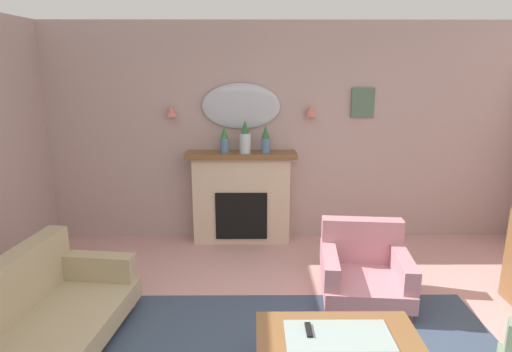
% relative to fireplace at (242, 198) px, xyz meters
% --- Properties ---
extents(wall_back, '(6.95, 0.10, 2.72)m').
position_rel_fireplace_xyz_m(wall_back, '(0.55, 0.22, 0.79)').
color(wall_back, '#B29993').
rests_on(wall_back, ground).
extents(fireplace, '(1.36, 0.36, 1.16)m').
position_rel_fireplace_xyz_m(fireplace, '(0.00, 0.00, 0.00)').
color(fireplace, beige).
rests_on(fireplace, ground).
extents(mantel_vase_left, '(0.11, 0.11, 0.34)m').
position_rel_fireplace_xyz_m(mantel_vase_left, '(-0.20, -0.03, 0.75)').
color(mantel_vase_left, '#4C7093').
rests_on(mantel_vase_left, fireplace).
extents(mantel_vase_right, '(0.14, 0.14, 0.40)m').
position_rel_fireplace_xyz_m(mantel_vase_right, '(0.05, -0.03, 0.76)').
color(mantel_vase_right, silver).
rests_on(mantel_vase_right, fireplace).
extents(mantel_vase_centre, '(0.12, 0.12, 0.34)m').
position_rel_fireplace_xyz_m(mantel_vase_centre, '(0.30, -0.03, 0.75)').
color(mantel_vase_centre, '#4C7093').
rests_on(mantel_vase_centre, fireplace).
extents(wall_mirror, '(0.96, 0.06, 0.56)m').
position_rel_fireplace_xyz_m(wall_mirror, '(-0.00, 0.14, 1.14)').
color(wall_mirror, '#B2BCC6').
extents(wall_sconce_left, '(0.14, 0.14, 0.14)m').
position_rel_fireplace_xyz_m(wall_sconce_left, '(-0.85, 0.09, 1.09)').
color(wall_sconce_left, '#D17066').
extents(wall_sconce_right, '(0.14, 0.14, 0.14)m').
position_rel_fireplace_xyz_m(wall_sconce_right, '(0.85, 0.09, 1.09)').
color(wall_sconce_right, '#D17066').
extents(framed_picture, '(0.28, 0.03, 0.36)m').
position_rel_fireplace_xyz_m(framed_picture, '(1.50, 0.15, 1.18)').
color(framed_picture, '#4C6B56').
extents(coffee_table, '(1.10, 0.60, 0.45)m').
position_rel_fireplace_xyz_m(coffee_table, '(0.72, -2.70, -0.19)').
color(coffee_table, brown).
rests_on(coffee_table, ground).
extents(tv_remote, '(0.04, 0.16, 0.02)m').
position_rel_fireplace_xyz_m(tv_remote, '(0.52, -2.65, -0.12)').
color(tv_remote, black).
rests_on(tv_remote, coffee_table).
extents(floral_couch, '(1.06, 1.80, 0.76)m').
position_rel_fireplace_xyz_m(floral_couch, '(-1.53, -2.32, -0.25)').
color(floral_couch, tan).
rests_on(floral_couch, ground).
extents(armchair_beside_couch, '(0.88, 0.89, 0.71)m').
position_rel_fireplace_xyz_m(armchair_beside_couch, '(1.22, -1.40, -0.27)').
color(armchair_beside_couch, '#B77A84').
rests_on(armchair_beside_couch, ground).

